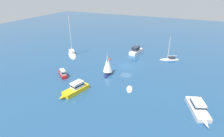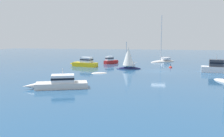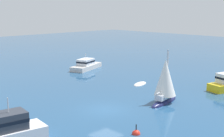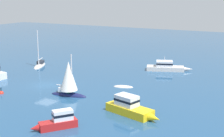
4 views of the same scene
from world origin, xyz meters
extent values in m
plane|color=navy|center=(0.00, 0.00, 0.00)|extent=(160.00, 160.00, 0.00)
ellipsoid|color=#191E4C|center=(2.44, 5.66, 0.00)|extent=(1.87, 4.87, 0.87)
cube|color=silver|center=(2.54, 5.10, 0.71)|extent=(1.00, 1.53, 0.55)
cylinder|color=silver|center=(2.37, 6.13, 2.84)|extent=(0.17, 0.17, 4.82)
cylinder|color=silver|center=(2.54, 5.08, 1.23)|extent=(0.48, 2.13, 0.13)
cone|color=white|center=(2.43, 5.74, 2.54)|extent=(2.46, 2.46, 3.61)
cylinder|color=#19994C|center=(2.68, 5.79, 0.97)|extent=(0.32, 0.32, 1.07)
sphere|color=#927053|center=(2.68, 5.79, 1.62)|extent=(0.24, 0.24, 0.24)
ellipsoid|color=silver|center=(-4.30, 9.89, 0.00)|extent=(1.89, 2.92, 0.42)
cube|color=yellow|center=(4.64, 15.11, 0.43)|extent=(3.20, 5.56, 0.86)
cone|color=yellow|center=(5.50, 18.22, 0.43)|extent=(1.18, 1.49, 0.86)
cube|color=silver|center=(4.54, 14.73, 1.43)|extent=(2.06, 2.64, 1.12)
cube|color=black|center=(4.54, 14.73, 1.48)|extent=(2.11, 2.69, 0.24)
ellipsoid|color=silver|center=(-9.15, -9.09, 0.00)|extent=(5.43, 3.56, 0.76)
cube|color=#2D333D|center=(-9.73, -9.36, 0.62)|extent=(1.87, 1.58, 0.48)
cylinder|color=silver|center=(-8.67, -8.86, 3.37)|extent=(0.20, 0.20, 5.98)
cylinder|color=silver|center=(-9.76, -9.38, 1.11)|extent=(2.24, 1.17, 0.16)
cube|color=silver|center=(-16.53, 11.54, 0.35)|extent=(4.15, 6.45, 0.70)
cone|color=silver|center=(-17.83, 15.06, 0.35)|extent=(1.18, 1.67, 0.70)
cube|color=silver|center=(-16.47, 11.39, 1.16)|extent=(2.56, 3.10, 0.92)
cube|color=black|center=(-16.47, 11.39, 1.21)|extent=(2.61, 3.15, 0.24)
cylinder|color=silver|center=(-16.47, 11.39, 2.01)|extent=(0.08, 0.08, 0.78)
cube|color=#B21E1E|center=(11.20, 10.84, 0.37)|extent=(3.51, 3.03, 0.75)
cone|color=#B21E1E|center=(12.94, 9.54, 0.37)|extent=(1.16, 1.13, 0.75)
cube|color=silver|center=(10.83, 11.12, 1.24)|extent=(2.02, 1.83, 1.00)
cube|color=black|center=(10.83, 11.12, 1.29)|extent=(2.08, 1.88, 0.24)
sphere|color=red|center=(5.84, -2.43, 0.00)|extent=(0.64, 0.64, 0.64)
cylinder|color=black|center=(5.84, -2.43, 0.54)|extent=(0.08, 0.08, 0.44)
camera|label=1|loc=(-13.64, 38.66, 18.54)|focal=28.64mm
camera|label=2|loc=(-42.93, 0.45, 6.01)|focal=38.10mm
camera|label=3|loc=(20.53, -19.40, 9.18)|focal=51.24mm
camera|label=4|loc=(33.78, 28.94, 12.23)|focal=51.98mm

